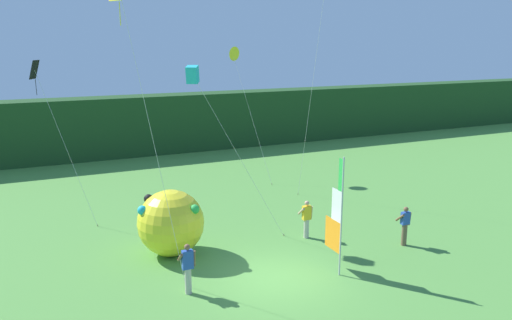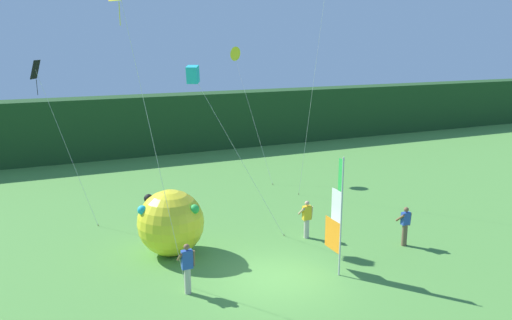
# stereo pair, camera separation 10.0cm
# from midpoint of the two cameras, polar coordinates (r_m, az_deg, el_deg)

# --- Properties ---
(ground_plane) EXTENTS (120.00, 120.00, 0.00)m
(ground_plane) POSITION_cam_midpoint_polar(r_m,az_deg,el_deg) (18.29, 2.16, -13.23)
(ground_plane) COLOR #518E3D
(distant_treeline) EXTENTS (80.00, 2.40, 4.29)m
(distant_treeline) POSITION_cam_midpoint_polar(r_m,az_deg,el_deg) (37.93, -12.61, 3.91)
(distant_treeline) COLOR #1E421E
(distant_treeline) RESTS_ON ground
(banner_flag) EXTENTS (0.06, 1.03, 4.35)m
(banner_flag) POSITION_cam_midpoint_polar(r_m,az_deg,el_deg) (18.13, 9.28, -6.47)
(banner_flag) COLOR #B7B7BC
(banner_flag) RESTS_ON ground
(person_near_banner) EXTENTS (0.55, 0.48, 1.65)m
(person_near_banner) POSITION_cam_midpoint_polar(r_m,az_deg,el_deg) (21.48, 5.91, -6.59)
(person_near_banner) COLOR #B7B2A3
(person_near_banner) RESTS_ON ground
(person_mid_field) EXTENTS (0.55, 0.48, 1.65)m
(person_mid_field) POSITION_cam_midpoint_polar(r_m,az_deg,el_deg) (21.48, 16.70, -7.09)
(person_mid_field) COLOR brown
(person_mid_field) RESTS_ON ground
(person_far_left) EXTENTS (0.55, 0.48, 1.75)m
(person_far_left) POSITION_cam_midpoint_polar(r_m,az_deg,el_deg) (17.02, -7.65, -11.96)
(person_far_left) COLOR #B7B2A3
(person_far_left) RESTS_ON ground
(inflatable_balloon) EXTENTS (2.60, 2.60, 2.60)m
(inflatable_balloon) POSITION_cam_midpoint_polar(r_m,az_deg,el_deg) (19.93, -9.51, -7.02)
(inflatable_balloon) COLOR yellow
(inflatable_balloon) RESTS_ON ground
(kite_yellow_diamond_0) EXTENTS (1.82, 1.24, 10.24)m
(kite_yellow_diamond_0) POSITION_cam_midpoint_polar(r_m,az_deg,el_deg) (16.44, -14.76, 16.56)
(kite_yellow_diamond_0) COLOR brown
(kite_yellow_diamond_0) RESTS_ON ground
(kite_cyan_box_1) EXTENTS (3.52, 2.73, 7.21)m
(kite_cyan_box_1) POSITION_cam_midpoint_polar(r_m,az_deg,el_deg) (21.33, -7.01, 9.54)
(kite_cyan_box_1) COLOR brown
(kite_cyan_box_1) RESTS_ON ground
(kite_black_diamond_2) EXTENTS (2.23, 2.68, 7.36)m
(kite_black_diamond_2) POSITION_cam_midpoint_polar(r_m,az_deg,el_deg) (24.76, -23.36, 8.55)
(kite_black_diamond_2) COLOR brown
(kite_black_diamond_2) RESTS_ON ground
(kite_yellow_delta_3) EXTENTS (1.40, 4.08, 7.88)m
(kite_yellow_delta_3) POSITION_cam_midpoint_polar(r_m,az_deg,el_deg) (31.21, -2.45, 11.95)
(kite_yellow_delta_3) COLOR brown
(kite_yellow_delta_3) RESTS_ON ground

